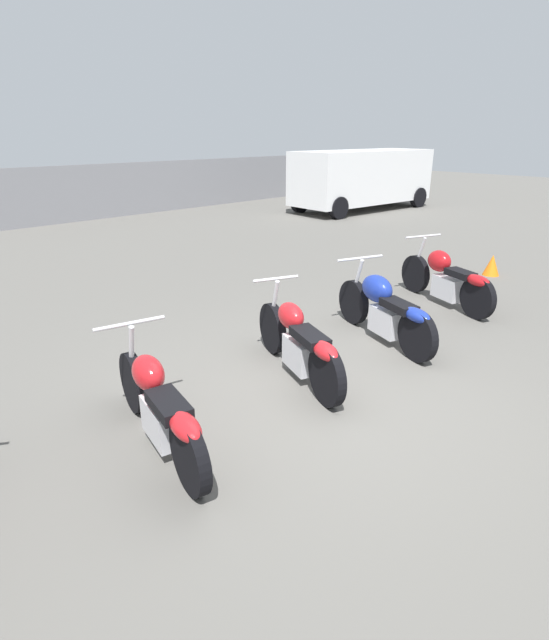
{
  "coord_description": "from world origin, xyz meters",
  "views": [
    {
      "loc": [
        -3.61,
        -2.94,
        2.61
      ],
      "look_at": [
        0.0,
        0.77,
        0.65
      ],
      "focal_mm": 28.0,
      "sensor_mm": 36.0,
      "label": 1
    }
  ],
  "objects": [
    {
      "name": "ground_plane",
      "position": [
        0.0,
        0.0,
        0.0
      ],
      "size": [
        60.0,
        60.0,
        0.0
      ],
      "primitive_type": "plane",
      "color": "#5B5954"
    },
    {
      "name": "motorcycle_slot_1",
      "position": [
        -1.72,
        0.42,
        0.41
      ],
      "size": [
        0.74,
        2.0,
        0.97
      ],
      "rotation": [
        0.0,
        0.0,
        -0.22
      ],
      "color": "black",
      "rests_on": "ground_plane"
    },
    {
      "name": "motorcycle_slot_2",
      "position": [
        0.12,
        0.51,
        0.42
      ],
      "size": [
        0.9,
        1.94,
        1.0
      ],
      "rotation": [
        0.0,
        0.0,
        -0.37
      ],
      "color": "black",
      "rests_on": "ground_plane"
    },
    {
      "name": "motorcycle_slot_3",
      "position": [
        1.69,
        0.46,
        0.45
      ],
      "size": [
        0.95,
        1.95,
        1.0
      ],
      "rotation": [
        0.0,
        0.0,
        -0.35
      ],
      "color": "black",
      "rests_on": "ground_plane"
    },
    {
      "name": "motorcycle_slot_4",
      "position": [
        3.64,
        0.61,
        0.43
      ],
      "size": [
        0.99,
        1.98,
        1.0
      ],
      "rotation": [
        0.0,
        0.0,
        -0.37
      ],
      "color": "black",
      "rests_on": "ground_plane"
    },
    {
      "name": "parked_van",
      "position": [
        11.12,
        7.81,
        1.12
      ],
      "size": [
        5.53,
        2.43,
        2.01
      ],
      "rotation": [
        0.0,
        0.0,
        1.49
      ],
      "color": "white",
      "rests_on": "ground_plane"
    },
    {
      "name": "traffic_cone_near",
      "position": [
        5.92,
        0.84,
        0.2
      ],
      "size": [
        0.31,
        0.31,
        0.4
      ],
      "color": "orange",
      "rests_on": "ground_plane"
    }
  ]
}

